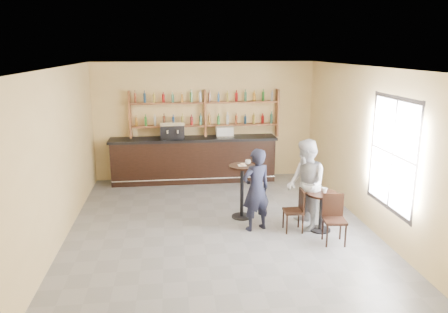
{
  "coord_description": "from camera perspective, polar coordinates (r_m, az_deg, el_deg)",
  "views": [
    {
      "loc": [
        -0.93,
        -8.35,
        3.54
      ],
      "look_at": [
        0.2,
        0.8,
        1.25
      ],
      "focal_mm": 35.0,
      "sensor_mm": 36.0,
      "label": 1
    }
  ],
  "objects": [
    {
      "name": "napkin",
      "position": [
        9.14,
        2.39,
        -1.16
      ],
      "size": [
        0.18,
        0.18,
        0.0
      ],
      "primitive_type": "cube",
      "rotation": [
        0.0,
        0.0,
        0.06
      ],
      "color": "white",
      "rests_on": "pedestal_table"
    },
    {
      "name": "cup_cafe",
      "position": [
        8.78,
        13.01,
        -4.31
      ],
      "size": [
        0.14,
        0.14,
        0.1
      ],
      "primitive_type": "imported",
      "rotation": [
        0.0,
        0.0,
        0.39
      ],
      "color": "white",
      "rests_on": "cafe_table"
    },
    {
      "name": "pedestal_table",
      "position": [
        9.31,
        2.36,
        -4.61
      ],
      "size": [
        0.63,
        0.63,
        1.16
      ],
      "primitive_type": null,
      "rotation": [
        0.0,
        0.0,
        0.12
      ],
      "color": "black",
      "rests_on": "floor"
    },
    {
      "name": "pastry_case",
      "position": [
        11.79,
        0.06,
        3.25
      ],
      "size": [
        0.52,
        0.44,
        0.28
      ],
      "primitive_type": null,
      "rotation": [
        0.0,
        0.0,
        0.13
      ],
      "color": "silver",
      "rests_on": "bar_counter"
    },
    {
      "name": "patron_second",
      "position": [
        8.83,
        10.63,
        -3.65
      ],
      "size": [
        0.72,
        0.91,
        1.81
      ],
      "primitive_type": "imported",
      "rotation": [
        0.0,
        0.0,
        -1.53
      ],
      "color": "#A2A1A7",
      "rests_on": "floor"
    },
    {
      "name": "chair_south",
      "position": [
        8.38,
        14.26,
        -8.05
      ],
      "size": [
        0.44,
        0.44,
        0.92
      ],
      "primitive_type": null,
      "rotation": [
        0.0,
        0.0,
        -0.11
      ],
      "color": "black",
      "rests_on": "floor"
    },
    {
      "name": "wall_front",
      "position": [
        5.3,
        3.59,
        -7.52
      ],
      "size": [
        7.0,
        0.0,
        7.0
      ],
      "primitive_type": "plane",
      "rotation": [
        -1.57,
        0.0,
        0.0
      ],
      "color": "#EAC885",
      "rests_on": "floor"
    },
    {
      "name": "chair_west",
      "position": [
        8.78,
        9.04,
        -6.99
      ],
      "size": [
        0.38,
        0.38,
        0.85
      ],
      "primitive_type": null,
      "rotation": [
        0.0,
        0.0,
        -1.6
      ],
      "color": "black",
      "rests_on": "floor"
    },
    {
      "name": "bar_counter",
      "position": [
        11.88,
        -3.97,
        -0.39
      ],
      "size": [
        4.46,
        0.87,
        1.21
      ],
      "primitive_type": null,
      "color": "black",
      "rests_on": "floor"
    },
    {
      "name": "window_pane",
      "position": [
        8.36,
        21.17,
        0.28
      ],
      "size": [
        0.0,
        2.0,
        2.0
      ],
      "primitive_type": "plane",
      "rotation": [
        1.57,
        0.0,
        -1.57
      ],
      "color": "white",
      "rests_on": "wall_right"
    },
    {
      "name": "wall_back",
      "position": [
        12.04,
        -2.53,
        4.66
      ],
      "size": [
        7.0,
        0.0,
        7.0
      ],
      "primitive_type": "plane",
      "rotation": [
        1.57,
        0.0,
        0.0
      ],
      "color": "#EAC885",
      "rests_on": "floor"
    },
    {
      "name": "wall_right",
      "position": [
        9.43,
        17.77,
        1.41
      ],
      "size": [
        0.0,
        7.0,
        7.0
      ],
      "primitive_type": "plane",
      "rotation": [
        1.57,
        0.0,
        -1.57
      ],
      "color": "#EAC885",
      "rests_on": "floor"
    },
    {
      "name": "window_frame",
      "position": [
        8.36,
        21.13,
        0.28
      ],
      "size": [
        0.04,
        1.7,
        2.1
      ],
      "primitive_type": null,
      "color": "black",
      "rests_on": "wall_right"
    },
    {
      "name": "espresso_machine",
      "position": [
        11.69,
        -6.74,
        3.47
      ],
      "size": [
        0.64,
        0.43,
        0.45
      ],
      "primitive_type": null,
      "rotation": [
        0.0,
        0.0,
        -0.04
      ],
      "color": "black",
      "rests_on": "bar_counter"
    },
    {
      "name": "cafe_table",
      "position": [
        8.91,
        12.54,
        -7.05
      ],
      "size": [
        0.77,
        0.77,
        0.79
      ],
      "primitive_type": null,
      "rotation": [
        0.0,
        0.0,
        0.27
      ],
      "color": "black",
      "rests_on": "floor"
    },
    {
      "name": "cup_pedestal",
      "position": [
        9.25,
        3.15,
        -0.71
      ],
      "size": [
        0.13,
        0.13,
        0.09
      ],
      "primitive_type": "imported",
      "rotation": [
        0.0,
        0.0,
        0.09
      ],
      "color": "white",
      "rests_on": "pedestal_table"
    },
    {
      "name": "ceiling",
      "position": [
        8.41,
        -0.7,
        11.64
      ],
      "size": [
        7.0,
        7.0,
        0.0
      ],
      "primitive_type": "plane",
      "rotation": [
        3.14,
        0.0,
        0.0
      ],
      "color": "white",
      "rests_on": "wall_back"
    },
    {
      "name": "shelf_unit",
      "position": [
        11.88,
        -2.49,
        5.56
      ],
      "size": [
        4.0,
        0.26,
        1.4
      ],
      "primitive_type": null,
      "color": "brown",
      "rests_on": "wall_back"
    },
    {
      "name": "wall_left",
      "position": [
        8.82,
        -20.43,
        0.35
      ],
      "size": [
        0.0,
        7.0,
        7.0
      ],
      "primitive_type": "plane",
      "rotation": [
        1.57,
        0.0,
        1.57
      ],
      "color": "#EAC885",
      "rests_on": "floor"
    },
    {
      "name": "man_main",
      "position": [
        8.63,
        4.21,
        -4.35
      ],
      "size": [
        0.71,
        0.58,
        1.67
      ],
      "primitive_type": "imported",
      "rotation": [
        0.0,
        0.0,
        3.49
      ],
      "color": "black",
      "rests_on": "floor"
    },
    {
      "name": "donut",
      "position": [
        9.13,
        2.46,
        -1.04
      ],
      "size": [
        0.14,
        0.14,
        0.04
      ],
      "primitive_type": "torus",
      "rotation": [
        0.0,
        0.0,
        -0.25
      ],
      "color": "#DA904F",
      "rests_on": "napkin"
    },
    {
      "name": "floor",
      "position": [
        9.11,
        -0.64,
        -8.9
      ],
      "size": [
        7.0,
        7.0,
        0.0
      ],
      "primitive_type": "plane",
      "color": "slate",
      "rests_on": "ground"
    },
    {
      "name": "liquor_bottles",
      "position": [
        11.86,
        -2.5,
        6.38
      ],
      "size": [
        3.68,
        0.1,
        1.0
      ],
      "primitive_type": null,
      "color": "#8C5919",
      "rests_on": "shelf_unit"
    }
  ]
}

